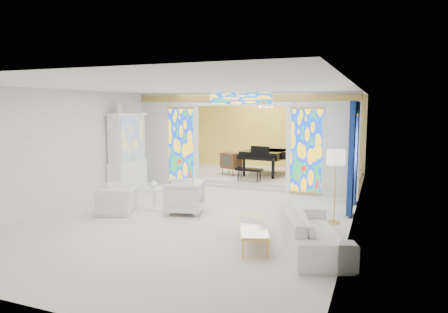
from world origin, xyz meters
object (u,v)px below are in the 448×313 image
at_px(tv_console, 231,161).
at_px(sofa, 313,230).
at_px(china_cabinet, 127,153).
at_px(armchair_left, 119,199).
at_px(armchair_right, 184,197).
at_px(grand_piano, 270,154).
at_px(coffee_table, 253,226).

bearing_deg(tv_console, sofa, -32.61).
distance_m(china_cabinet, sofa, 6.95).
height_order(armchair_left, armchair_right, armchair_right).
bearing_deg(grand_piano, sofa, -62.93).
bearing_deg(coffee_table, grand_piano, 102.50).
xyz_separation_m(armchair_left, tv_console, (0.98, 5.12, 0.36)).
xyz_separation_m(coffee_table, tv_console, (-2.71, 6.02, 0.35)).
height_order(armchair_left, tv_console, tv_console).
relative_size(armchair_left, grand_piano, 0.38).
distance_m(armchair_right, sofa, 3.56).
distance_m(sofa, grand_piano, 6.97).
bearing_deg(grand_piano, coffee_table, -72.06).
bearing_deg(sofa, armchair_left, 60.24).
bearing_deg(sofa, china_cabinet, 42.87).
distance_m(armchair_left, coffee_table, 3.80).
distance_m(armchair_right, grand_piano, 5.20).
relative_size(sofa, coffee_table, 1.41).
relative_size(grand_piano, tv_console, 3.37).
bearing_deg(tv_console, coffee_table, -41.19).
xyz_separation_m(armchair_left, coffee_table, (3.69, -0.89, 0.01)).
xyz_separation_m(armchair_right, coffee_table, (2.19, -1.44, -0.07)).
xyz_separation_m(china_cabinet, armchair_right, (2.87, -1.77, -0.77)).
distance_m(armchair_left, tv_console, 5.23).
height_order(armchair_right, sofa, armchair_right).
distance_m(grand_piano, tv_console, 1.39).
bearing_deg(china_cabinet, armchair_left, -59.35).
bearing_deg(grand_piano, tv_console, -151.02).
relative_size(coffee_table, grand_piano, 0.64).
height_order(coffee_table, grand_piano, grand_piano).
bearing_deg(armchair_left, china_cabinet, -170.12).
height_order(armchair_right, grand_piano, grand_piano).
relative_size(armchair_right, sofa, 0.37).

